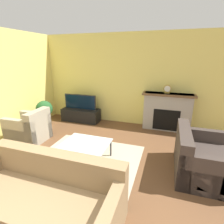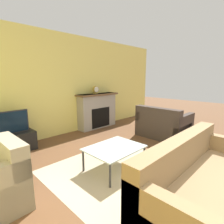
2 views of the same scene
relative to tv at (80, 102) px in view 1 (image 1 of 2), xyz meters
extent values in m
cube|color=#EADB72|center=(1.40, 0.35, 0.71)|extent=(8.24, 0.06, 2.70)
cube|color=#B7A88E|center=(1.18, -2.06, -0.64)|extent=(2.12, 1.92, 0.00)
cube|color=#9E9993|center=(2.68, 0.15, -0.11)|extent=(1.29, 0.33, 1.07)
cube|color=black|center=(2.68, -0.02, -0.31)|extent=(0.71, 0.01, 0.60)
cube|color=brown|center=(2.68, 0.12, 0.40)|extent=(1.41, 0.39, 0.05)
cube|color=black|center=(0.00, 0.00, -0.44)|extent=(1.23, 0.47, 0.41)
cube|color=#232328|center=(0.00, 0.00, 0.00)|extent=(1.07, 0.05, 0.48)
cube|color=black|center=(0.00, -0.02, 0.00)|extent=(1.03, 0.01, 0.44)
cube|color=#8C704C|center=(1.27, -3.45, -0.43)|extent=(2.04, 0.88, 0.42)
cube|color=#8C704C|center=(1.27, -3.11, -0.02)|extent=(2.04, 0.20, 0.40)
cube|color=#8C704C|center=(2.22, -3.45, -0.31)|extent=(0.14, 0.88, 0.66)
cube|color=#3D332D|center=(3.37, -1.76, -0.43)|extent=(0.93, 1.22, 0.42)
cube|color=#3D332D|center=(3.01, -1.76, -0.02)|extent=(0.20, 1.22, 0.40)
cube|color=#3D332D|center=(3.37, -2.30, -0.31)|extent=(0.93, 0.14, 0.66)
cube|color=#3D332D|center=(3.37, -1.22, -0.31)|extent=(0.93, 0.14, 0.66)
cube|color=#9E937F|center=(-0.60, -1.66, -0.43)|extent=(0.88, 0.76, 0.42)
cube|color=#9E937F|center=(-0.27, -1.65, -0.02)|extent=(0.21, 0.74, 0.40)
cube|color=#9E937F|center=(-0.61, -1.36, -0.31)|extent=(0.86, 0.16, 0.66)
cube|color=#9E937F|center=(-0.60, -1.96, -0.31)|extent=(0.86, 0.16, 0.66)
cylinder|color=#333338|center=(0.76, -2.34, -0.46)|extent=(0.04, 0.04, 0.38)
cylinder|color=#333338|center=(1.61, -2.34, -0.46)|extent=(0.04, 0.04, 0.38)
cylinder|color=#333338|center=(0.76, -1.71, -0.46)|extent=(0.04, 0.04, 0.38)
cylinder|color=#333338|center=(1.61, -1.71, -0.46)|extent=(0.04, 0.04, 0.38)
cube|color=silver|center=(1.18, -2.03, -0.26)|extent=(0.92, 0.72, 0.02)
cylinder|color=beige|center=(-0.74, -0.82, -0.52)|extent=(0.28, 0.28, 0.25)
cylinder|color=#4C3823|center=(-0.74, -0.82, -0.32)|extent=(0.03, 0.03, 0.14)
sphere|color=#235628|center=(-0.74, -0.82, -0.06)|extent=(0.47, 0.47, 0.47)
cube|color=#B79338|center=(2.63, 0.15, 0.44)|extent=(0.14, 0.07, 0.03)
cylinder|color=#B79338|center=(2.63, 0.15, 0.55)|extent=(0.20, 0.07, 0.20)
cylinder|color=white|center=(2.63, 0.12, 0.55)|extent=(0.17, 0.00, 0.17)
camera|label=1|loc=(2.66, -4.84, 1.43)|focal=28.00mm
camera|label=2|loc=(-0.82, -3.95, 0.91)|focal=28.00mm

